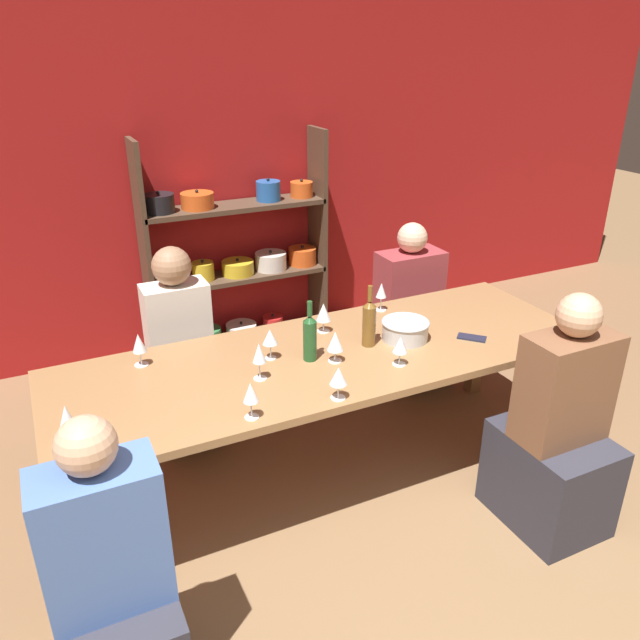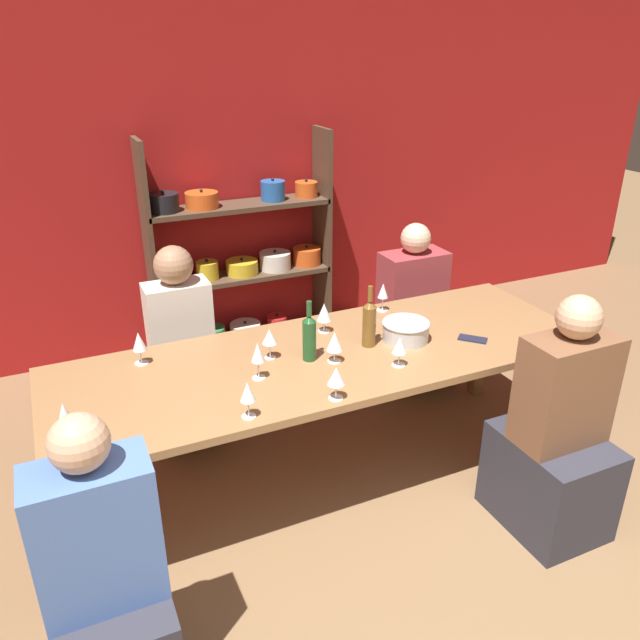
% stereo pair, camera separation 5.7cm
% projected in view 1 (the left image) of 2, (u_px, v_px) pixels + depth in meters
% --- Properties ---
extents(wall_back_red, '(8.80, 0.06, 2.70)m').
position_uv_depth(wall_back_red, '(194.00, 172.00, 4.56)').
color(wall_back_red, '#A31919').
rests_on(wall_back_red, ground_plane).
extents(shelf_unit, '(1.40, 0.30, 1.64)m').
position_uv_depth(shelf_unit, '(236.00, 264.00, 4.77)').
color(shelf_unit, '#4C3828').
rests_on(shelf_unit, ground_plane).
extents(dining_table, '(2.80, 0.95, 0.76)m').
position_uv_depth(dining_table, '(328.00, 367.00, 3.23)').
color(dining_table, olive).
rests_on(dining_table, ground_plane).
extents(mixing_bowl, '(0.26, 0.26, 0.11)m').
position_uv_depth(mixing_bowl, '(405.00, 329.00, 3.33)').
color(mixing_bowl, '#B7BABC').
rests_on(mixing_bowl, dining_table).
extents(wine_bottle_green, '(0.07, 0.07, 0.32)m').
position_uv_depth(wine_bottle_green, '(310.00, 337.00, 3.09)').
color(wine_bottle_green, '#1E4C23').
rests_on(wine_bottle_green, dining_table).
extents(wine_bottle_dark, '(0.07, 0.07, 0.33)m').
position_uv_depth(wine_bottle_dark, '(369.00, 322.00, 3.23)').
color(wine_bottle_dark, brown).
rests_on(wine_bottle_dark, dining_table).
extents(wine_glass_white_a, '(0.07, 0.07, 0.16)m').
position_uv_depth(wine_glass_white_a, '(67.00, 417.00, 2.47)').
color(wine_glass_white_a, white).
rests_on(wine_glass_white_a, dining_table).
extents(wine_glass_empty_a, '(0.06, 0.06, 0.19)m').
position_uv_depth(wine_glass_empty_a, '(259.00, 354.00, 2.91)').
color(wine_glass_empty_a, white).
rests_on(wine_glass_empty_a, dining_table).
extents(wine_glass_red_a, '(0.08, 0.08, 0.16)m').
position_uv_depth(wine_glass_red_a, '(338.00, 377.00, 2.76)').
color(wine_glass_red_a, white).
rests_on(wine_glass_red_a, dining_table).
extents(wine_glass_red_b, '(0.07, 0.07, 0.17)m').
position_uv_depth(wine_glass_red_b, '(139.00, 344.00, 3.04)').
color(wine_glass_red_b, white).
rests_on(wine_glass_red_b, dining_table).
extents(wine_glass_red_c, '(0.08, 0.08, 0.17)m').
position_uv_depth(wine_glass_red_c, '(323.00, 313.00, 3.39)').
color(wine_glass_red_c, white).
rests_on(wine_glass_red_c, dining_table).
extents(wine_glass_empty_b, '(0.07, 0.07, 0.17)m').
position_uv_depth(wine_glass_empty_b, '(251.00, 393.00, 2.61)').
color(wine_glass_empty_b, white).
rests_on(wine_glass_empty_b, dining_table).
extents(wine_glass_empty_c, '(0.07, 0.07, 0.15)m').
position_uv_depth(wine_glass_empty_c, '(400.00, 345.00, 3.05)').
color(wine_glass_empty_c, white).
rests_on(wine_glass_empty_c, dining_table).
extents(wine_glass_red_d, '(0.08, 0.08, 0.16)m').
position_uv_depth(wine_glass_red_d, '(335.00, 342.00, 3.08)').
color(wine_glass_red_d, white).
rests_on(wine_glass_red_d, dining_table).
extents(wine_glass_red_e, '(0.08, 0.08, 0.16)m').
position_uv_depth(wine_glass_red_e, '(270.00, 338.00, 3.10)').
color(wine_glass_red_e, white).
rests_on(wine_glass_red_e, dining_table).
extents(wine_glass_empty_d, '(0.07, 0.07, 0.17)m').
position_uv_depth(wine_glass_empty_d, '(381.00, 291.00, 3.66)').
color(wine_glass_empty_d, white).
rests_on(wine_glass_empty_d, dining_table).
extents(cell_phone, '(0.15, 0.16, 0.01)m').
position_uv_depth(cell_phone, '(472.00, 338.00, 3.36)').
color(cell_phone, '#1E2338').
rests_on(cell_phone, dining_table).
extents(person_near_a, '(0.43, 0.54, 1.23)m').
position_uv_depth(person_near_a, '(555.00, 444.00, 3.02)').
color(person_near_a, '#2D2D38').
rests_on(person_near_a, ground_plane).
extents(person_far_a, '(0.37, 0.46, 1.20)m').
position_uv_depth(person_far_a, '(182.00, 368.00, 3.71)').
color(person_far_a, '#2D2D38').
rests_on(person_far_a, ground_plane).
extents(person_near_b, '(0.40, 0.50, 1.21)m').
position_uv_depth(person_near_b, '(116.00, 606.00, 2.17)').
color(person_near_b, '#2D2D38').
rests_on(person_near_b, ground_plane).
extents(person_far_b, '(0.45, 0.56, 1.13)m').
position_uv_depth(person_far_b, '(407.00, 322.00, 4.42)').
color(person_far_b, '#2D2D38').
rests_on(person_far_b, ground_plane).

